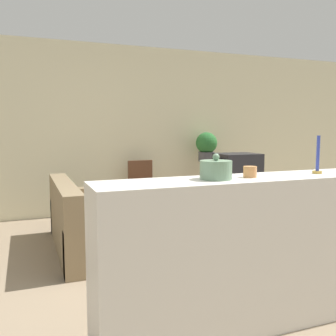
{
  "coord_description": "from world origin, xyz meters",
  "views": [
    {
      "loc": [
        -1.57,
        -2.55,
        1.39
      ],
      "look_at": [
        0.23,
        2.09,
        0.85
      ],
      "focal_mm": 40.0,
      "sensor_mm": 36.0,
      "label": 1
    }
  ],
  "objects_px": {
    "television": "(237,172)",
    "wooden_chair": "(143,185)",
    "potted_plant": "(206,146)",
    "decorative_bowl": "(216,170)",
    "couch": "(90,224)"
  },
  "relations": [
    {
      "from": "potted_plant",
      "to": "decorative_bowl",
      "type": "relative_size",
      "value": 2.33
    },
    {
      "from": "decorative_bowl",
      "to": "potted_plant",
      "type": "bearing_deg",
      "value": 63.86
    },
    {
      "from": "television",
      "to": "potted_plant",
      "type": "xyz_separation_m",
      "value": [
        0.02,
        1.01,
        0.33
      ]
    },
    {
      "from": "wooden_chair",
      "to": "potted_plant",
      "type": "xyz_separation_m",
      "value": [
        1.19,
        0.16,
        0.59
      ]
    },
    {
      "from": "couch",
      "to": "wooden_chair",
      "type": "xyz_separation_m",
      "value": [
        1.04,
        1.28,
        0.21
      ]
    },
    {
      "from": "wooden_chair",
      "to": "couch",
      "type": "bearing_deg",
      "value": -128.98
    },
    {
      "from": "couch",
      "to": "wooden_chair",
      "type": "height_order",
      "value": "wooden_chair"
    },
    {
      "from": "television",
      "to": "decorative_bowl",
      "type": "bearing_deg",
      "value": -124.29
    },
    {
      "from": "potted_plant",
      "to": "couch",
      "type": "bearing_deg",
      "value": -146.97
    },
    {
      "from": "couch",
      "to": "potted_plant",
      "type": "xyz_separation_m",
      "value": [
        2.23,
        1.45,
        0.8
      ]
    },
    {
      "from": "television",
      "to": "potted_plant",
      "type": "relative_size",
      "value": 1.21
    },
    {
      "from": "potted_plant",
      "to": "decorative_bowl",
      "type": "height_order",
      "value": "potted_plant"
    },
    {
      "from": "couch",
      "to": "potted_plant",
      "type": "distance_m",
      "value": 2.77
    },
    {
      "from": "television",
      "to": "potted_plant",
      "type": "height_order",
      "value": "potted_plant"
    },
    {
      "from": "television",
      "to": "wooden_chair",
      "type": "height_order",
      "value": "television"
    }
  ]
}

